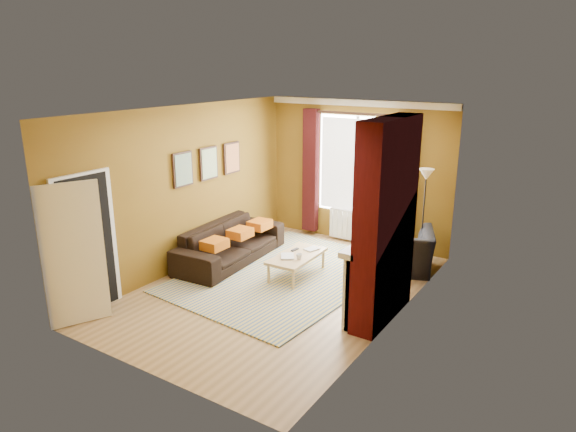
% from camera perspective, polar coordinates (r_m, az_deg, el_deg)
% --- Properties ---
extents(ground, '(5.50, 5.50, 0.00)m').
position_cam_1_polar(ground, '(8.26, -0.95, -8.09)').
color(ground, olive).
rests_on(ground, ground).
extents(room_walls, '(3.82, 5.54, 2.83)m').
position_cam_1_polar(room_walls, '(7.70, 4.04, 0.98)').
color(room_walls, brown).
rests_on(room_walls, ground).
extents(striped_rug, '(3.02, 3.98, 0.02)m').
position_cam_1_polar(striped_rug, '(8.75, -0.34, -6.53)').
color(striped_rug, '#365C94').
rests_on(striped_rug, ground).
extents(sofa, '(1.08, 2.41, 0.69)m').
position_cam_1_polar(sofa, '(9.31, -6.41, -2.98)').
color(sofa, black).
rests_on(sofa, ground).
extents(armchair, '(1.45, 1.37, 0.75)m').
position_cam_1_polar(armchair, '(9.01, 12.09, -3.72)').
color(armchair, black).
rests_on(armchair, ground).
extents(coffee_table, '(0.61, 1.17, 0.38)m').
position_cam_1_polar(coffee_table, '(8.60, 1.00, -4.58)').
color(coffee_table, tan).
rests_on(coffee_table, ground).
extents(wicker_stool, '(0.41, 0.41, 0.44)m').
position_cam_1_polar(wicker_stool, '(9.98, 8.43, -2.46)').
color(wicker_stool, olive).
rests_on(wicker_stool, ground).
extents(floor_lamp, '(0.30, 0.30, 1.75)m').
position_cam_1_polar(floor_lamp, '(9.04, 15.00, 2.79)').
color(floor_lamp, black).
rests_on(floor_lamp, ground).
extents(book_a, '(0.34, 0.36, 0.03)m').
position_cam_1_polar(book_a, '(8.47, -0.81, -4.51)').
color(book_a, '#999999').
rests_on(book_a, coffee_table).
extents(book_b, '(0.25, 0.30, 0.02)m').
position_cam_1_polar(book_b, '(8.89, 2.27, -3.51)').
color(book_b, '#999999').
rests_on(book_b, coffee_table).
extents(mug, '(0.11, 0.11, 0.09)m').
position_cam_1_polar(mug, '(8.37, 1.23, -4.54)').
color(mug, '#999999').
rests_on(mug, coffee_table).
extents(tv_remote, '(0.07, 0.17, 0.02)m').
position_cam_1_polar(tv_remote, '(8.78, 0.77, -3.76)').
color(tv_remote, '#28282B').
rests_on(tv_remote, coffee_table).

